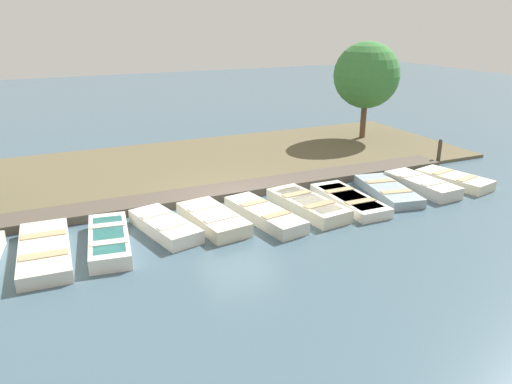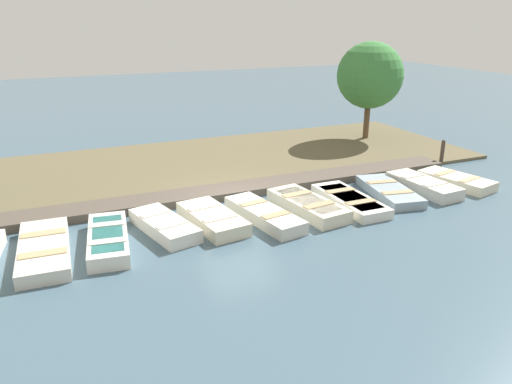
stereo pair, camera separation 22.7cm
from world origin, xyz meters
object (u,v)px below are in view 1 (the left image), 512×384
Objects in this scene: rowboat_5 at (264,214)px; rowboat_9 at (422,184)px; rowboat_7 at (349,200)px; rowboat_3 at (165,226)px; mooring_post_far at (439,151)px; rowboat_2 at (109,240)px; rowboat_6 at (307,205)px; rowboat_1 at (45,251)px; rowboat_4 at (213,219)px; park_tree_left at (367,75)px; rowboat_10 at (454,179)px; rowboat_8 at (388,190)px.

rowboat_5 is 1.15× the size of rowboat_9.
rowboat_9 reaches higher than rowboat_7.
mooring_post_far is (-2.16, 12.22, 0.32)m from rowboat_3.
rowboat_2 is 0.97× the size of rowboat_5.
rowboat_7 is at bearing 78.88° from rowboat_6.
rowboat_3 is 9.24m from rowboat_9.
rowboat_5 is at bearing 90.97° from rowboat_1.
rowboat_4 is (0.09, 1.42, 0.01)m from rowboat_3.
park_tree_left is (-7.23, 15.04, 2.97)m from rowboat_1.
mooring_post_far is 5.50m from park_tree_left.
park_tree_left is (-7.07, 10.41, 2.94)m from rowboat_4.
rowboat_9 reaches higher than rowboat_6.
rowboat_4 is 1.01× the size of rowboat_10.
mooring_post_far reaches higher than rowboat_8.
rowboat_10 is at bearing 98.05° from rowboat_2.
rowboat_1 is 6.18m from rowboat_5.
rowboat_4 is 1.00× the size of rowboat_9.
rowboat_2 reaches higher than rowboat_8.
mooring_post_far is at bearing 101.17° from rowboat_1.
rowboat_7 is at bearing -91.08° from rowboat_9.
rowboat_5 is 1.58m from rowboat_6.
rowboat_10 is at bearing 81.66° from rowboat_5.
rowboat_1 is at bearing -64.33° from park_tree_left.
park_tree_left is at bearing 106.89° from rowboat_3.
rowboat_5 is (0.06, 4.57, -0.01)m from rowboat_2.
rowboat_10 is 7.81m from park_tree_left.
rowboat_7 is at bearing 81.07° from rowboat_5.
rowboat_1 is 11.04m from rowboat_8.
rowboat_3 is 7.83m from rowboat_8.
rowboat_1 reaches higher than rowboat_7.
rowboat_6 is 1.00× the size of rowboat_8.
rowboat_4 reaches higher than rowboat_3.
rowboat_6 is at bearing -93.48° from rowboat_7.
rowboat_10 is at bearing -31.84° from mooring_post_far.
rowboat_5 is 3.09× the size of mooring_post_far.
rowboat_9 is at bearing 82.94° from rowboat_6.
rowboat_1 reaches higher than rowboat_8.
rowboat_2 is at bearing -97.05° from rowboat_6.
rowboat_3 is 0.90× the size of rowboat_6.
rowboat_2 is 1.11× the size of rowboat_9.
mooring_post_far is (-2.24, 4.39, 0.37)m from rowboat_8.
rowboat_5 is 1.02× the size of rowboat_8.
mooring_post_far is (-2.34, 2.98, 0.31)m from rowboat_9.
rowboat_3 is 0.89× the size of rowboat_8.
rowboat_7 is 2.98× the size of mooring_post_far.
rowboat_3 is at bearing 108.86° from rowboat_2.
rowboat_9 is 1.54m from rowboat_10.
mooring_post_far is 0.22× the size of park_tree_left.
rowboat_3 is at bearing -107.56° from rowboat_5.
rowboat_9 is (-0.15, 3.17, 0.05)m from rowboat_7.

